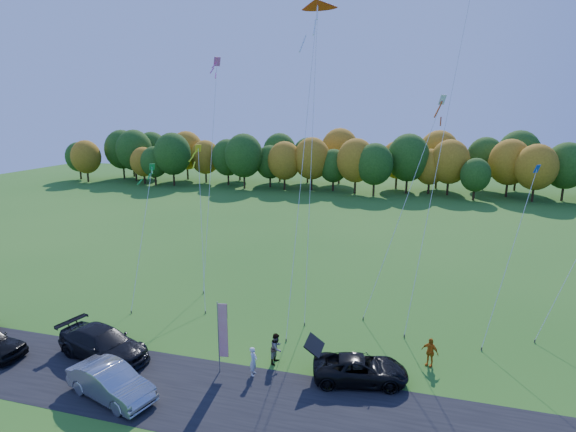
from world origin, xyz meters
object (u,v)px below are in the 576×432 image
(black_suv, at_px, (360,369))
(silver_sedan, at_px, (111,382))
(feather_flag, at_px, (222,330))
(person_east, at_px, (430,352))

(black_suv, height_order, silver_sedan, silver_sedan)
(feather_flag, bearing_deg, silver_sedan, -141.81)
(black_suv, relative_size, person_east, 2.99)
(silver_sedan, xyz_separation_m, person_east, (15.23, 7.13, 0.01))
(black_suv, bearing_deg, feather_flag, 87.77)
(black_suv, xyz_separation_m, feather_flag, (-7.24, -1.15, 1.81))
(person_east, bearing_deg, silver_sedan, -128.48)
(black_suv, distance_m, silver_sedan, 12.57)
(silver_sedan, bearing_deg, person_east, -48.02)
(black_suv, relative_size, feather_flag, 1.21)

